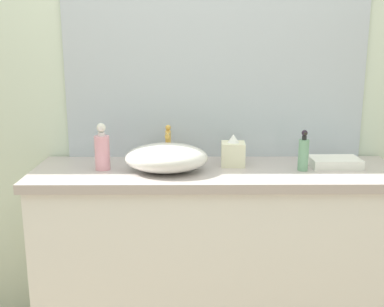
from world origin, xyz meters
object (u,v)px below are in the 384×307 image
soap_dispenser (102,150)px  folded_hand_towel (335,162)px  lotion_bottle (303,153)px  sink_basin (166,158)px  tissue_box (233,152)px

soap_dispenser → folded_hand_towel: (1.11, 0.05, -0.07)m
lotion_bottle → folded_hand_towel: bearing=21.7°
lotion_bottle → folded_hand_towel: size_ratio=0.82×
sink_basin → tissue_box: 0.33m
lotion_bottle → folded_hand_towel: (0.17, 0.07, -0.06)m
soap_dispenser → folded_hand_towel: bearing=2.4°
sink_basin → folded_hand_towel: size_ratio=1.64×
sink_basin → tissue_box: tissue_box is taller
lotion_bottle → tissue_box: bearing=163.5°
soap_dispenser → tissue_box: size_ratio=1.43×
soap_dispenser → tissue_box: bearing=6.7°
sink_basin → tissue_box: bearing=18.2°
soap_dispenser → folded_hand_towel: soap_dispenser is taller
folded_hand_towel → soap_dispenser: bearing=-177.6°
lotion_bottle → tissue_box: lotion_bottle is taller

